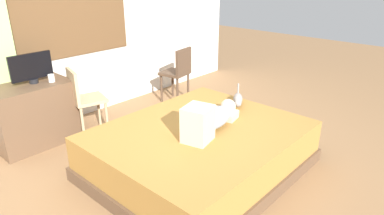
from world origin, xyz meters
name	(u,v)px	position (x,y,z in m)	size (l,w,h in m)	color
ground_plane	(195,174)	(0.00, 0.00, 0.00)	(16.00, 16.00, 0.00)	olive
back_wall_with_window	(64,12)	(0.00, 2.29, 1.45)	(6.40, 0.14, 2.90)	silver
bed	(200,150)	(0.10, 0.02, 0.23)	(2.08, 1.72, 0.48)	brown
person_lying	(211,118)	(0.18, -0.05, 0.59)	(0.94, 0.45, 0.34)	#8C939E
cat	(238,100)	(0.89, 0.12, 0.54)	(0.31, 0.25, 0.21)	gray
desk	(33,114)	(-0.77, 1.89, 0.37)	(0.90, 0.56, 0.74)	brown
tv_monitor	(31,68)	(-0.69, 1.89, 0.92)	(0.48, 0.10, 0.35)	black
cup	(51,78)	(-0.53, 1.79, 0.78)	(0.07, 0.07, 0.09)	white
chair_by_desk	(83,97)	(-0.24, 1.64, 0.51)	(0.47, 0.47, 0.86)	tan
chair_spare	(178,71)	(1.38, 1.58, 0.51)	(0.44, 0.44, 0.86)	#4C3828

